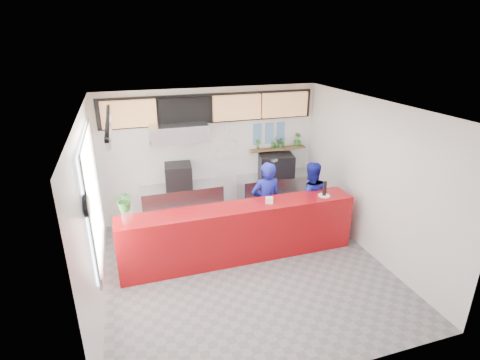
{
  "coord_description": "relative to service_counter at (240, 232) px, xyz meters",
  "views": [
    {
      "loc": [
        -1.91,
        -5.57,
        4.08
      ],
      "look_at": [
        0.1,
        0.7,
        1.5
      ],
      "focal_mm": 28.0,
      "sensor_mm": 36.0,
      "label": 1
    }
  ],
  "objects": [
    {
      "name": "floor",
      "position": [
        0.0,
        -0.4,
        -0.55
      ],
      "size": [
        5.0,
        5.0,
        0.0
      ],
      "primitive_type": "plane",
      "color": "slate",
      "rests_on": "ground"
    },
    {
      "name": "herb_c",
      "position": [
        1.69,
        2.0,
        1.11
      ],
      "size": [
        0.31,
        0.29,
        0.28
      ],
      "primitive_type": "imported",
      "rotation": [
        0.0,
        0.0,
        -0.38
      ],
      "color": "#2F6E26",
      "rests_on": "herb_shelf"
    },
    {
      "name": "photo_frame_d",
      "position": [
        1.1,
        2.08,
        1.2
      ],
      "size": [
        0.2,
        0.02,
        0.25
      ],
      "primitive_type": "cube",
      "color": "#598CBF",
      "rests_on": "wall_back"
    },
    {
      "name": "wall_left",
      "position": [
        -2.5,
        -0.4,
        0.95
      ],
      "size": [
        0.0,
        5.0,
        5.0
      ],
      "primitive_type": "plane",
      "rotation": [
        1.57,
        0.0,
        1.57
      ],
      "color": "white",
      "rests_on": "ground"
    },
    {
      "name": "service_counter",
      "position": [
        0.0,
        0.0,
        0.0
      ],
      "size": [
        4.5,
        0.6,
        1.1
      ],
      "primitive_type": "cube",
      "color": "#A00B10",
      "rests_on": "ground"
    },
    {
      "name": "photo_frame_a",
      "position": [
        1.1,
        2.08,
        1.45
      ],
      "size": [
        0.2,
        0.02,
        0.25
      ],
      "primitive_type": "cube",
      "color": "#598CBF",
      "rests_on": "wall_back"
    },
    {
      "name": "wall_back",
      "position": [
        0.0,
        2.1,
        0.95
      ],
      "size": [
        5.0,
        0.0,
        5.0
      ],
      "primitive_type": "plane",
      "rotation": [
        1.57,
        0.0,
        0.0
      ],
      "color": "white",
      "rests_on": "ground"
    },
    {
      "name": "window_pane",
      "position": [
        -2.47,
        -0.1,
        1.15
      ],
      "size": [
        0.04,
        2.2,
        1.9
      ],
      "primitive_type": "cube",
      "color": "silver",
      "rests_on": "wall_left"
    },
    {
      "name": "espresso_machine",
      "position": [
        1.49,
        1.8,
        0.61
      ],
      "size": [
        0.89,
        0.71,
        0.51
      ],
      "primitive_type": "cube",
      "rotation": [
        0.0,
        0.0,
        -0.19
      ],
      "color": "black",
      "rests_on": "right_bench"
    },
    {
      "name": "pepper_mill",
      "position": [
        1.73,
        -0.06,
        0.71
      ],
      "size": [
        0.09,
        0.09,
        0.29
      ],
      "primitive_type": "cylinder",
      "rotation": [
        0.0,
        0.0,
        -0.3
      ],
      "color": "black",
      "rests_on": "white_plate"
    },
    {
      "name": "photo_frame_e",
      "position": [
        1.4,
        2.08,
        1.2
      ],
      "size": [
        0.2,
        0.02,
        0.25
      ],
      "primitive_type": "cube",
      "color": "#598CBF",
      "rests_on": "wall_back"
    },
    {
      "name": "dec_plate_b",
      "position": [
        0.45,
        2.07,
        1.1
      ],
      "size": [
        0.24,
        0.03,
        0.24
      ],
      "primitive_type": "cylinder",
      "rotation": [
        1.57,
        0.0,
        0.0
      ],
      "color": "silver",
      "rests_on": "wall_back"
    },
    {
      "name": "ceiling",
      "position": [
        0.0,
        -0.4,
        2.45
      ],
      "size": [
        5.0,
        5.0,
        0.0
      ],
      "primitive_type": "plane",
      "rotation": [
        3.14,
        0.0,
        0.0
      ],
      "color": "silver"
    },
    {
      "name": "window_frame",
      "position": [
        -2.45,
        -0.1,
        1.15
      ],
      "size": [
        0.03,
        2.3,
        2.0
      ],
      "primitive_type": "cube",
      "color": "#B2B5BA",
      "rests_on": "wall_left"
    },
    {
      "name": "herb_a",
      "position": [
        1.09,
        2.0,
        1.1
      ],
      "size": [
        0.15,
        0.11,
        0.26
      ],
      "primitive_type": "imported",
      "rotation": [
        0.0,
        0.0,
        -0.18
      ],
      "color": "#2F6E26",
      "rests_on": "herb_shelf"
    },
    {
      "name": "wall_clock_face",
      "position": [
        -2.43,
        -1.3,
        1.5
      ],
      "size": [
        0.02,
        0.26,
        0.26
      ],
      "primitive_type": "cylinder",
      "rotation": [
        0.0,
        1.57,
        0.0
      ],
      "color": "white",
      "rests_on": "wall_left"
    },
    {
      "name": "photo_frame_c",
      "position": [
        1.7,
        2.08,
        1.45
      ],
      "size": [
        0.2,
        0.02,
        0.25
      ],
      "primitive_type": "cube",
      "color": "#598CBF",
      "rests_on": "wall_back"
    },
    {
      "name": "right_bench",
      "position": [
        1.5,
        1.8,
        -0.1
      ],
      "size": [
        1.8,
        0.6,
        0.9
      ],
      "primitive_type": "cube",
      "color": "#B2B5BA",
      "rests_on": "ground"
    },
    {
      "name": "wall_clock_rim",
      "position": [
        -2.46,
        -1.3,
        1.5
      ],
      "size": [
        0.05,
        0.3,
        0.3
      ],
      "primitive_type": "cylinder",
      "rotation": [
        0.0,
        1.57,
        0.0
      ],
      "color": "black",
      "rests_on": "wall_left"
    },
    {
      "name": "napkin_holder",
      "position": [
        0.57,
        -0.04,
        0.61
      ],
      "size": [
        0.16,
        0.13,
        0.12
      ],
      "primitive_type": "cube",
      "rotation": [
        0.0,
        0.0,
        -0.31
      ],
      "color": "white",
      "rests_on": "service_counter"
    },
    {
      "name": "dec_plate_a",
      "position": [
        0.15,
        2.07,
        1.2
      ],
      "size": [
        0.24,
        0.03,
        0.24
      ],
      "primitive_type": "cylinder",
      "rotation": [
        1.57,
        0.0,
        0.0
      ],
      "color": "silver",
      "rests_on": "wall_back"
    },
    {
      "name": "menu_board_far_right",
      "position": [
        1.73,
        1.98,
        2.0
      ],
      "size": [
        1.1,
        0.1,
        0.55
      ],
      "primitive_type": "cube",
      "color": "tan",
      "rests_on": "wall_back"
    },
    {
      "name": "cream_band",
      "position": [
        0.0,
        2.09,
        2.05
      ],
      "size": [
        5.0,
        0.02,
        0.8
      ],
      "primitive_type": "cube",
      "color": "beige",
      "rests_on": "wall_back"
    },
    {
      "name": "track_rail",
      "position": [
        -2.1,
        -0.4,
        2.39
      ],
      "size": [
        0.05,
        2.4,
        0.04
      ],
      "primitive_type": "cube",
      "color": "black",
      "rests_on": "ceiling"
    },
    {
      "name": "espresso_tray",
      "position": [
        1.49,
        1.8,
        0.83
      ],
      "size": [
        0.76,
        0.66,
        0.06
      ],
      "primitive_type": "cube",
      "rotation": [
        0.0,
        0.0,
        0.4
      ],
      "color": "silver",
      "rests_on": "espresso_machine"
    },
    {
      "name": "glass_vase",
      "position": [
        -2.01,
        -0.02,
        0.66
      ],
      "size": [
        0.23,
        0.23,
        0.22
      ],
      "primitive_type": "cylinder",
      "rotation": [
        0.0,
        0.0,
        0.3
      ],
      "color": "white",
      "rests_on": "service_counter"
    },
    {
      "name": "staff_center",
      "position": [
        0.71,
        0.47,
        0.32
      ],
      "size": [
        0.65,
        0.44,
        1.74
      ],
      "primitive_type": "imported",
      "rotation": [
        0.0,
        0.0,
        3.17
      ],
      "color": "#161D98",
      "rests_on": "ground"
    },
    {
      "name": "wall_right",
      "position": [
        2.5,
        -0.4,
        0.95
      ],
      "size": [
        0.0,
        5.0,
        5.0
      ],
      "primitive_type": "plane",
      "rotation": [
        1.57,
        0.0,
        -1.57
      ],
      "color": "white",
      "rests_on": "ground"
    },
    {
      "name": "prep_bench",
      "position": [
        -0.8,
        1.8,
        -0.1
      ],
      "size": [
        1.8,
        0.6,
        0.9
      ],
      "primitive_type": "cube",
      "color": "#B2B5BA",
      "rests_on": "ground"
    },
    {
      "name": "soffit",
      "position": [
        0.0,
        2.06,
        2.0
      ],
      "size": [
        4.8,
        0.04,
        0.65
      ],
      "primitive_type": "cube",
      "color": "black",
      "rests_on": "wall_back"
    },
    {
      "name": "photo_frame_b",
      "position": [
        1.4,
        2.08,
        1.45
      ],
      "size": [
        0.2,
        0.02,
        0.25
      ],
      "primitive_type": "cube",
      "color": "#598CBF",
      "rests_on": "wall_back"
    },
    {
      "name": "white_plate",
      "position": [
        1.73,
        -0.06,
        0.56
      ],
      "size": [
        0.29,
        0.29,
        0.02
      ],
      "primitive_type": "cylinder",
      "rotation": [
        0.0,
        0.0,
        0.37
      ],
      "color": "white",
      "rests_on": "service_counter"
    },
    {
      "name": "menu_board_mid_left",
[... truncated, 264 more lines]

